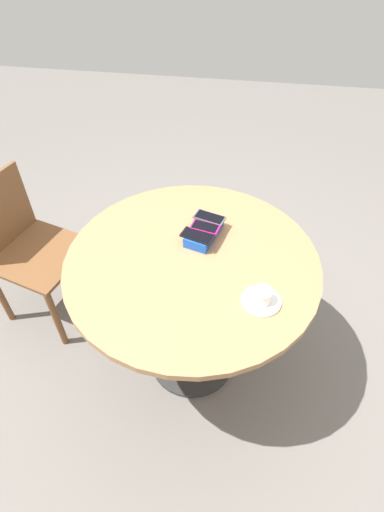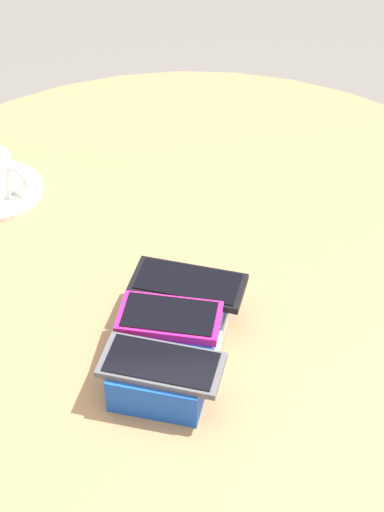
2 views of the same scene
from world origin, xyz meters
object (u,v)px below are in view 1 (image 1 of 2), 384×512
at_px(round_table, 192,279).
at_px(phone_box, 204,232).
at_px(coffee_cup, 261,295).
at_px(phone_magenta, 205,227).
at_px(saucer, 261,301).
at_px(chair_near_window, 30,249).
at_px(phone_gray, 210,217).
at_px(phone_black, 197,236).

distance_m(round_table, phone_box, 0.21).
height_order(round_table, coffee_cup, coffee_cup).
xyz_separation_m(round_table, phone_magenta, (-0.15, 0.03, 0.18)).
xyz_separation_m(saucer, chair_near_window, (-0.45, -1.23, -0.34)).
xyz_separation_m(phone_box, saucer, (0.33, 0.26, -0.02)).
height_order(phone_gray, coffee_cup, coffee_cup).
height_order(phone_gray, saucer, phone_gray).
relative_size(phone_magenta, saucer, 0.87).
bearing_deg(saucer, round_table, -121.75).
relative_size(round_table, phone_black, 7.02).
bearing_deg(phone_box, phone_magenta, 40.51).
bearing_deg(phone_magenta, phone_box, -139.49).
bearing_deg(phone_gray, phone_black, -15.29).
bearing_deg(saucer, phone_gray, -148.33).
distance_m(phone_gray, phone_black, 0.13).
bearing_deg(round_table, phone_magenta, 167.21).
height_order(phone_gray, chair_near_window, chair_near_window).
bearing_deg(chair_near_window, phone_gray, 87.23).
distance_m(phone_gray, coffee_cup, 0.47).
bearing_deg(coffee_cup, saucer, 68.69).
height_order(phone_gray, phone_magenta, phone_magenta).
bearing_deg(phone_box, phone_black, -17.78).
xyz_separation_m(phone_box, coffee_cup, (0.33, 0.26, 0.01)).
relative_size(saucer, coffee_cup, 1.55).
bearing_deg(phone_box, saucer, 38.14).
height_order(round_table, saucer, saucer).
distance_m(phone_black, coffee_cup, 0.39).
distance_m(phone_box, chair_near_window, 1.04).
distance_m(round_table, chair_near_window, 1.00).
bearing_deg(chair_near_window, phone_black, 79.44).
relative_size(saucer, chair_near_window, 0.18).
relative_size(round_table, phone_magenta, 8.12).
height_order(round_table, phone_black, phone_black).
height_order(phone_gray, phone_black, same).
distance_m(phone_black, saucer, 0.39).
bearing_deg(saucer, phone_black, -133.78).
height_order(saucer, chair_near_window, chair_near_window).
distance_m(phone_box, coffee_cup, 0.42).
relative_size(phone_gray, coffee_cup, 1.53).
bearing_deg(round_table, chair_near_window, -105.84).
bearing_deg(phone_black, chair_near_window, -100.56).
bearing_deg(phone_gray, saucer, 31.67).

